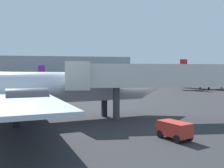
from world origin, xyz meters
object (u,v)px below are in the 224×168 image
airplane_at_gate (24,88)px  airplane_distant (206,80)px  jet_bridge (160,77)px  baggage_cart (174,129)px  airplane_far_left (15,80)px

airplane_at_gate → airplane_distant: size_ratio=1.18×
jet_bridge → baggage_cart: 8.61m
airplane_at_gate → baggage_cart: airplane_at_gate is taller
jet_bridge → airplane_at_gate: bearing=0.5°
airplane_far_left → jet_bridge: size_ratio=1.11×
airplane_far_left → jet_bridge: airplane_far_left is taller
airplane_far_left → baggage_cart: 70.98m
airplane_at_gate → airplane_distant: 66.20m
airplane_far_left → baggage_cart: size_ratio=8.78×
airplane_at_gate → airplane_far_left: airplane_at_gate is taller
airplane_at_gate → airplane_far_left: bearing=89.4°
jet_bridge → baggage_cart: (-1.62, -7.58, -3.75)m
airplane_at_gate → airplane_far_left: 59.42m
jet_bridge → airplane_far_left: bearing=-61.1°
airplane_at_gate → airplane_far_left: size_ratio=1.34×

